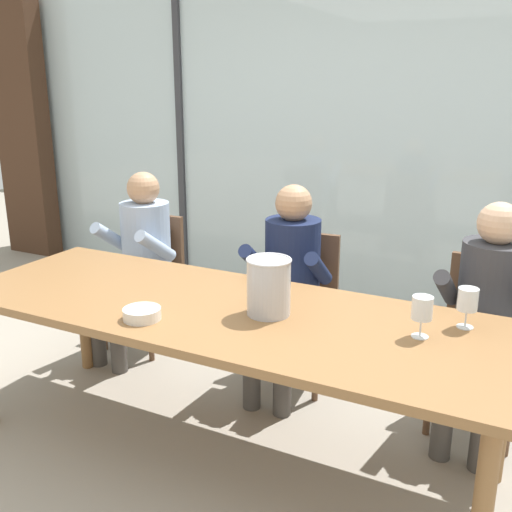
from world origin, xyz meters
The scene contains 16 objects.
ground centered at (0.00, 1.00, 0.00)m, with size 14.00×14.00×0.00m, color #9E9384.
window_glass_panel centered at (0.00, 2.33, 1.30)m, with size 7.83×0.03×2.60m, color silver.
window_mullion_left centered at (-1.76, 2.31, 1.30)m, with size 0.06×0.06×2.60m, color #38383D.
hillside_vineyard centered at (0.00, 6.46, 0.87)m, with size 13.83×2.40×1.74m, color #386633.
curtain_heavy_drape centered at (-3.57, 2.15, 1.30)m, with size 0.56×0.20×2.60m, color #472D1E.
dining_table centered at (0.00, 0.00, 0.69)m, with size 2.63×0.93×0.76m.
chair_near_curtain centered at (-1.10, 0.90, 0.51)m, with size 0.45×0.45×0.88m.
chair_left_of_center centered at (0.01, 0.91, 0.51)m, with size 0.48×0.48×0.88m.
chair_center centered at (1.06, 0.87, 0.51)m, with size 0.45×0.45×0.88m.
person_pale_blue_shirt centered at (-1.06, 0.74, 0.69)m, with size 0.49×0.63×1.20m.
person_navy_polo centered at (0.01, 0.74, 0.69)m, with size 0.48×0.63×1.20m.
person_charcoal_jacket centered at (1.07, 0.74, 0.69)m, with size 0.48×0.63×1.20m.
ice_bucket_primary centered at (0.23, 0.02, 0.89)m, with size 0.20×0.20×0.26m.
tasting_bowl centered at (-0.23, -0.28, 0.78)m, with size 0.17×0.17×0.05m, color silver.
wine_glass_by_left_taster centered at (1.03, 0.26, 0.88)m, with size 0.08×0.08×0.17m.
wine_glass_near_bucket centered at (0.88, 0.08, 0.88)m, with size 0.08×0.08×0.17m.
Camera 1 is at (1.28, -2.16, 1.75)m, focal length 41.12 mm.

